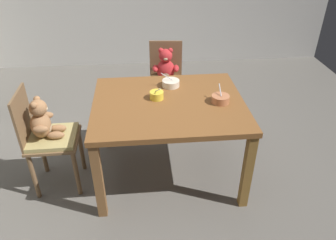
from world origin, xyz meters
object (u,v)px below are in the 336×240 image
(dining_table, at_px, (169,112))
(porridge_bowl_yellow_center, at_px, (157,95))
(porridge_bowl_terracotta_near_right, at_px, (220,99))
(teddy_chair_near_left, at_px, (46,131))
(porridge_bowl_cream_far_center, at_px, (171,83))
(teddy_chair_far_center, at_px, (166,76))

(dining_table, xyz_separation_m, porridge_bowl_yellow_center, (-0.09, 0.06, 0.12))
(porridge_bowl_yellow_center, xyz_separation_m, porridge_bowl_terracotta_near_right, (0.49, -0.11, -0.00))
(porridge_bowl_yellow_center, bearing_deg, dining_table, -35.57)
(teddy_chair_near_left, xyz_separation_m, porridge_bowl_cream_far_center, (1.01, 0.32, 0.21))
(porridge_bowl_terracotta_near_right, bearing_deg, teddy_chair_near_left, -179.75)
(dining_table, height_order, porridge_bowl_terracotta_near_right, porridge_bowl_terracotta_near_right)
(teddy_chair_near_left, distance_m, porridge_bowl_terracotta_near_right, 1.38)
(porridge_bowl_terracotta_near_right, xyz_separation_m, porridge_bowl_cream_far_center, (-0.36, 0.32, -0.00))
(dining_table, height_order, porridge_bowl_yellow_center, porridge_bowl_yellow_center)
(teddy_chair_far_center, xyz_separation_m, porridge_bowl_cream_far_center, (-0.01, -0.58, 0.20))
(dining_table, height_order, teddy_chair_near_left, teddy_chair_near_left)
(porridge_bowl_yellow_center, relative_size, porridge_bowl_terracotta_near_right, 0.78)
(teddy_chair_near_left, bearing_deg, porridge_bowl_cream_far_center, 16.89)
(teddy_chair_near_left, height_order, porridge_bowl_yellow_center, teddy_chair_near_left)
(teddy_chair_near_left, bearing_deg, dining_table, 2.10)
(dining_table, distance_m, porridge_bowl_terracotta_near_right, 0.42)
(porridge_bowl_yellow_center, bearing_deg, teddy_chair_far_center, 79.94)
(dining_table, bearing_deg, teddy_chair_near_left, -177.11)
(teddy_chair_near_left, relative_size, porridge_bowl_yellow_center, 7.54)
(teddy_chair_far_center, relative_size, porridge_bowl_cream_far_center, 5.47)
(porridge_bowl_yellow_center, bearing_deg, porridge_bowl_cream_far_center, 57.47)
(dining_table, xyz_separation_m, teddy_chair_near_left, (-0.97, -0.05, -0.09))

